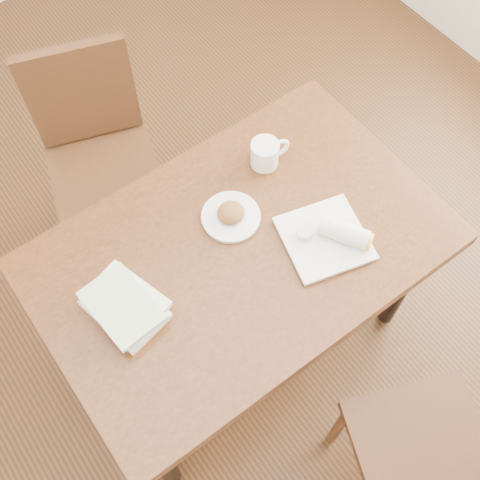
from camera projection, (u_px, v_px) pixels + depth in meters
ground at (240, 332)px, 2.56m from camera, size 4.00×5.00×0.01m
room_walls at (240, 25)px, 1.13m from camera, size 4.02×5.02×2.80m
table at (240, 259)px, 1.97m from camera, size 1.29×0.83×0.75m
chair_near at (442, 475)px, 1.76m from camera, size 0.55×0.55×0.95m
chair_far at (97, 146)px, 2.35m from camera, size 0.53×0.53×0.95m
plate_scone at (231, 215)px, 1.94m from camera, size 0.19×0.19×0.06m
coffee_mug at (266, 153)px, 2.02m from camera, size 0.14×0.10×0.10m
plate_burrito at (331, 237)px, 1.89m from camera, size 0.31×0.31×0.09m
book_stack at (124, 306)px, 1.77m from camera, size 0.23×0.28×0.06m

